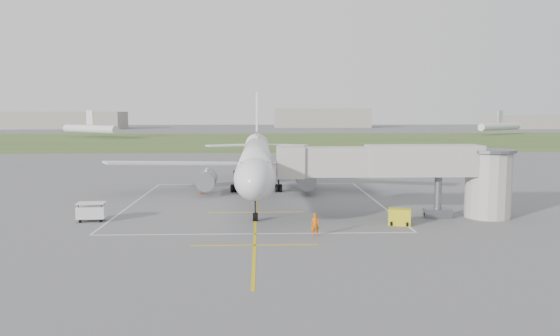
{
  "coord_description": "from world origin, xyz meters",
  "views": [
    {
      "loc": [
        0.42,
        -66.01,
        10.52
      ],
      "look_at": [
        2.76,
        -4.0,
        4.0
      ],
      "focal_mm": 35.0,
      "sensor_mm": 36.0,
      "label": 1
    }
  ],
  "objects_px": {
    "ramp_worker_wing": "(202,187)",
    "gpu_unit": "(399,217)",
    "ramp_worker_nose": "(315,225)",
    "baggage_cart": "(92,212)",
    "airliner": "(256,161)",
    "jet_bridge": "(416,170)"
  },
  "relations": [
    {
      "from": "jet_bridge",
      "to": "gpu_unit",
      "type": "xyz_separation_m",
      "value": [
        -2.39,
        -3.35,
        -4.0
      ]
    },
    {
      "from": "airliner",
      "to": "ramp_worker_wing",
      "type": "bearing_deg",
      "value": 162.57
    },
    {
      "from": "gpu_unit",
      "to": "baggage_cart",
      "type": "distance_m",
      "value": 29.13
    },
    {
      "from": "ramp_worker_wing",
      "to": "airliner",
      "type": "bearing_deg",
      "value": -151.19
    },
    {
      "from": "jet_bridge",
      "to": "baggage_cart",
      "type": "relative_size",
      "value": 8.63
    },
    {
      "from": "airliner",
      "to": "jet_bridge",
      "type": "distance_m",
      "value": 21.22
    },
    {
      "from": "airliner",
      "to": "baggage_cart",
      "type": "relative_size",
      "value": 17.25
    },
    {
      "from": "baggage_cart",
      "to": "ramp_worker_nose",
      "type": "relative_size",
      "value": 1.4
    },
    {
      "from": "gpu_unit",
      "to": "ramp_worker_wing",
      "type": "bearing_deg",
      "value": 150.75
    },
    {
      "from": "airliner",
      "to": "baggage_cart",
      "type": "distance_m",
      "value": 21.8
    },
    {
      "from": "baggage_cart",
      "to": "ramp_worker_nose",
      "type": "distance_m",
      "value": 21.88
    },
    {
      "from": "ramp_worker_nose",
      "to": "ramp_worker_wing",
      "type": "height_order",
      "value": "ramp_worker_nose"
    },
    {
      "from": "gpu_unit",
      "to": "ramp_worker_wing",
      "type": "relative_size",
      "value": 1.3
    },
    {
      "from": "jet_bridge",
      "to": "ramp_worker_wing",
      "type": "distance_m",
      "value": 28.2
    },
    {
      "from": "gpu_unit",
      "to": "ramp_worker_nose",
      "type": "relative_size",
      "value": 1.19
    },
    {
      "from": "gpu_unit",
      "to": "ramp_worker_nose",
      "type": "distance_m",
      "value": 9.21
    },
    {
      "from": "baggage_cart",
      "to": "airliner",
      "type": "bearing_deg",
      "value": 39.32
    },
    {
      "from": "ramp_worker_wing",
      "to": "gpu_unit",
      "type": "bearing_deg",
      "value": -178.11
    },
    {
      "from": "airliner",
      "to": "gpu_unit",
      "type": "distance_m",
      "value": 22.38
    },
    {
      "from": "baggage_cart",
      "to": "ramp_worker_wing",
      "type": "height_order",
      "value": "baggage_cart"
    },
    {
      "from": "airliner",
      "to": "ramp_worker_wing",
      "type": "distance_m",
      "value": 8.03
    },
    {
      "from": "baggage_cart",
      "to": "ramp_worker_nose",
      "type": "bearing_deg",
      "value": -22.53
    }
  ]
}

